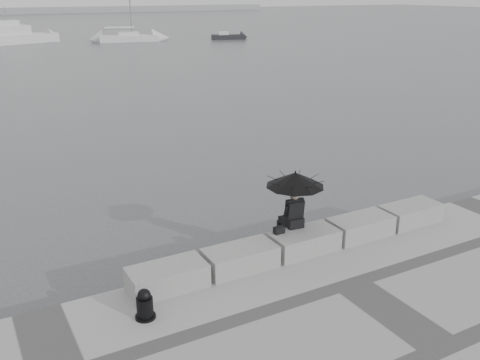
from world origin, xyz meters
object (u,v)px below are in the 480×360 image
small_motorboat (228,37)px  mooring_bollard (145,306)px  seated_person (295,185)px  sailboat_right (128,37)px  motor_cruiser (16,36)px

small_motorboat → mooring_bollard: bearing=-100.1°
seated_person → sailboat_right: sailboat_right is taller
seated_person → mooring_bollard: bearing=-158.2°
sailboat_right → seated_person: bearing=-92.7°
sailboat_right → small_motorboat: size_ratio=2.74×
seated_person → sailboat_right: (14.89, 59.33, -1.52)m
sailboat_right → small_motorboat: (12.85, -3.06, -0.21)m
seated_person → motor_cruiser: size_ratio=0.13×
seated_person → small_motorboat: seated_person is taller
seated_person → sailboat_right: 61.19m
seated_person → sailboat_right: bearing=81.8°
seated_person → mooring_bollard: size_ratio=2.27×
mooring_bollard → motor_cruiser: 64.80m
seated_person → motor_cruiser: (1.95, 63.36, -1.15)m
sailboat_right → motor_cruiser: 13.56m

